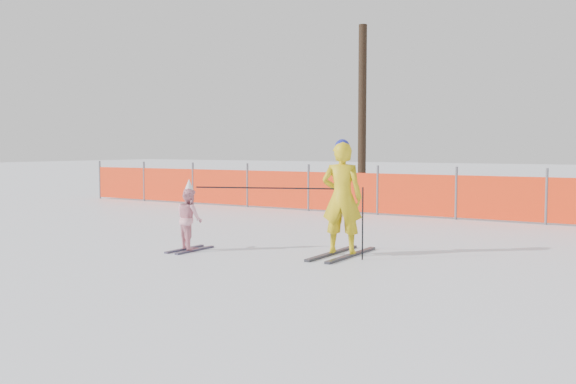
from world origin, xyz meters
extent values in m
plane|color=white|center=(0.00, 0.00, 0.00)|extent=(120.00, 120.00, 0.00)
cube|color=black|center=(0.58, 0.90, 0.02)|extent=(0.09, 1.63, 0.04)
cube|color=black|center=(0.92, 0.90, 0.02)|extent=(0.09, 1.63, 0.04)
imported|color=yellow|center=(0.75, 0.90, 0.91)|extent=(0.72, 0.57, 1.75)
sphere|color=navy|center=(0.75, 0.90, 1.72)|extent=(0.23, 0.23, 0.23)
cube|color=black|center=(-1.72, 0.02, 0.01)|extent=(0.09, 0.92, 0.03)
cube|color=black|center=(-1.50, 0.02, 0.01)|extent=(0.09, 0.92, 0.03)
imported|color=#FFA6B6|center=(-1.61, 0.02, 0.53)|extent=(0.61, 0.56, 1.00)
cone|color=white|center=(-1.61, 0.02, 1.07)|extent=(0.19, 0.19, 0.24)
cylinder|color=black|center=(1.20, 0.70, 0.55)|extent=(0.02, 0.02, 1.10)
cylinder|color=black|center=(-0.43, 0.46, 1.05)|extent=(2.14, 0.82, 0.02)
cylinder|color=#595960|center=(-11.22, 6.80, 0.62)|extent=(0.06, 0.06, 1.25)
cylinder|color=#595960|center=(-9.22, 6.80, 0.62)|extent=(0.06, 0.06, 1.25)
cylinder|color=#595960|center=(-7.22, 6.80, 0.62)|extent=(0.06, 0.06, 1.25)
cylinder|color=#595960|center=(-5.22, 6.80, 0.62)|extent=(0.06, 0.06, 1.25)
cylinder|color=#595960|center=(-3.22, 6.80, 0.62)|extent=(0.06, 0.06, 1.25)
cylinder|color=#595960|center=(-1.22, 6.80, 0.62)|extent=(0.06, 0.06, 1.25)
cylinder|color=#595960|center=(0.78, 6.80, 0.62)|extent=(0.06, 0.06, 1.25)
cylinder|color=#595960|center=(2.78, 6.80, 0.62)|extent=(0.06, 0.06, 1.25)
cube|color=#FE320D|center=(-2.87, 6.80, 0.55)|extent=(16.71, 0.03, 1.00)
cylinder|color=black|center=(-4.46, 12.81, 3.01)|extent=(0.29, 0.29, 6.02)
camera|label=1|loc=(5.27, -8.08, 1.70)|focal=40.00mm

